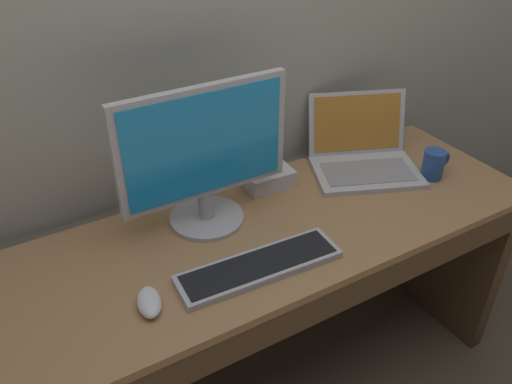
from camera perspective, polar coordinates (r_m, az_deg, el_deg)
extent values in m
plane|color=brown|center=(2.07, 1.64, -20.32)|extent=(14.00, 14.00, 0.00)
cube|color=#A87A4C|center=(1.55, 2.07, -4.06)|extent=(1.67, 0.58, 0.03)
cube|color=brown|center=(2.23, 19.84, -5.05)|extent=(0.06, 0.53, 0.72)
cube|color=brown|center=(1.42, 8.00, -11.84)|extent=(1.60, 0.02, 0.10)
cube|color=silver|center=(1.81, 12.03, 2.12)|extent=(0.42, 0.35, 0.02)
cube|color=#959599|center=(1.79, 12.19, 2.21)|extent=(0.33, 0.25, 0.00)
cube|color=silver|center=(1.88, 11.04, 7.48)|extent=(0.35, 0.20, 0.21)
cube|color=#C67F2D|center=(1.87, 11.09, 7.45)|extent=(0.31, 0.17, 0.19)
cylinder|color=#B7B7BC|center=(1.56, -5.43, -2.84)|extent=(0.22, 0.22, 0.01)
cylinder|color=#B7B7BC|center=(1.53, -5.53, -1.28)|extent=(0.05, 0.05, 0.09)
cube|color=#B7B7BC|center=(1.41, -5.76, 5.40)|extent=(0.50, 0.02, 0.33)
cube|color=#198CD8|center=(1.40, -5.51, 5.16)|extent=(0.46, 0.00, 0.29)
cube|color=#BCBCC1|center=(1.38, 0.38, -8.19)|extent=(0.45, 0.15, 0.02)
cube|color=black|center=(1.37, 0.38, -7.85)|extent=(0.43, 0.12, 0.00)
ellipsoid|color=white|center=(1.30, -11.66, -11.79)|extent=(0.08, 0.12, 0.03)
cube|color=silver|center=(1.70, 1.35, 1.54)|extent=(0.16, 0.11, 0.06)
cylinder|color=#28519E|center=(1.83, 18.90, 2.90)|extent=(0.07, 0.07, 0.10)
torus|color=#28519E|center=(1.86, 19.92, 3.39)|extent=(0.06, 0.01, 0.06)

